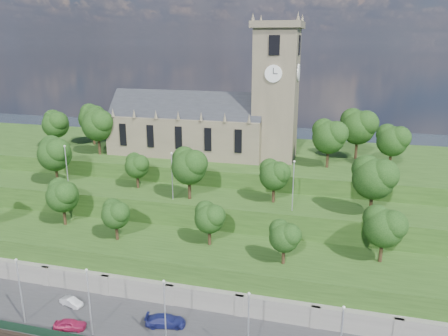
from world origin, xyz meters
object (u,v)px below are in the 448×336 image
(car_middle, at_px, (71,302))
(car_right, at_px, (166,321))
(car_left, at_px, (70,324))
(church, at_px, (211,119))

(car_middle, xyz_separation_m, car_right, (14.45, -0.81, 0.18))
(car_left, xyz_separation_m, car_right, (11.56, 3.83, 0.07))
(car_left, relative_size, car_right, 0.78)
(car_middle, bearing_deg, church, 0.31)
(church, bearing_deg, car_right, -82.13)
(car_middle, height_order, car_right, car_right)
(church, relative_size, car_right, 7.43)
(car_left, distance_m, car_right, 12.17)
(church, distance_m, car_right, 44.44)
(car_left, bearing_deg, car_right, -86.19)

